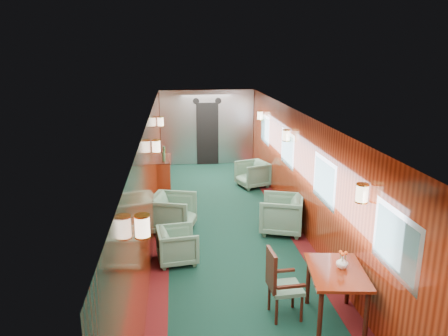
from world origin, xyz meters
name	(u,v)px	position (x,y,z in m)	size (l,w,h in m)	color
room	(231,159)	(0.00, 0.00, 1.63)	(12.00, 12.10, 2.40)	black
bulkhead	(207,128)	(0.00, 5.91, 1.18)	(2.98, 0.17, 2.39)	#B7BABE
windows_right	(303,163)	(1.49, 0.25, 1.45)	(0.02, 8.60, 0.80)	#B9BCC1
wall_sconces	(227,144)	(0.00, 0.57, 1.79)	(2.97, 7.97, 0.25)	#FFEBC6
dining_table	(337,279)	(1.07, -2.86, 0.65)	(0.85, 1.12, 0.78)	maroon
side_chair	(279,281)	(0.34, -2.66, 0.55)	(0.48, 0.50, 1.01)	#1F4A39
credenza	(164,177)	(-1.34, 2.75, 0.51)	(0.35, 1.12, 1.28)	maroon
flower_vase	(342,262)	(1.16, -2.80, 0.86)	(0.16, 0.16, 0.17)	silver
armchair_left_near	(178,245)	(-1.04, -0.86, 0.31)	(0.67, 0.69, 0.62)	#1F4A39
armchair_left_far	(173,213)	(-1.12, 0.51, 0.39)	(0.83, 0.85, 0.78)	#1F4A39
armchair_right_near	(281,214)	(1.07, 0.21, 0.39)	(0.82, 0.85, 0.77)	#1F4A39
armchair_right_far	(252,174)	(1.02, 3.30, 0.35)	(0.74, 0.77, 0.70)	#1F4A39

